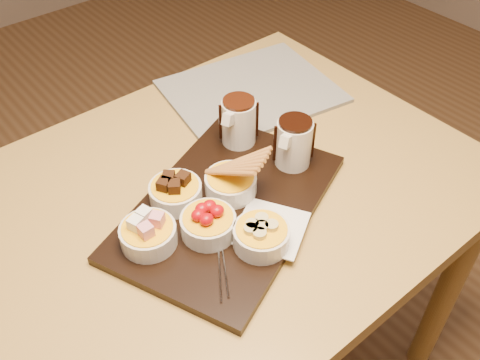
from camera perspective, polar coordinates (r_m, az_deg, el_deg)
dining_table at (r=1.12m, az=-4.99°, el=-5.99°), size 1.20×0.80×0.75m
serving_board at (r=1.02m, az=-1.30°, el=-2.82°), size 0.54×0.45×0.02m
napkin at (r=0.97m, az=3.30°, el=-5.13°), size 0.16×0.16×0.00m
bowl_marshmallows at (r=0.95m, az=-9.74°, el=-5.83°), size 0.10×0.10×0.04m
bowl_cake at (r=1.01m, az=-6.87°, el=-1.42°), size 0.10×0.10×0.04m
bowl_strawberries at (r=0.95m, az=-3.39°, el=-4.81°), size 0.10×0.10×0.04m
bowl_biscotti at (r=1.02m, az=-1.00°, el=-0.47°), size 0.10×0.10×0.04m
bowl_bananas at (r=0.94m, az=2.28°, el=-6.04°), size 0.10×0.10×0.04m
pitcher_dark_chocolate at (r=1.07m, az=5.75°, el=3.90°), size 0.09×0.09×0.10m
pitcher_milk_chocolate at (r=1.12m, az=-0.14°, el=6.18°), size 0.09×0.09×0.10m
fondue_skewers at (r=0.95m, az=-2.36°, el=-6.35°), size 0.23×0.18×0.01m
newspaper at (r=1.33m, az=1.19°, el=9.44°), size 0.44×0.38×0.01m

